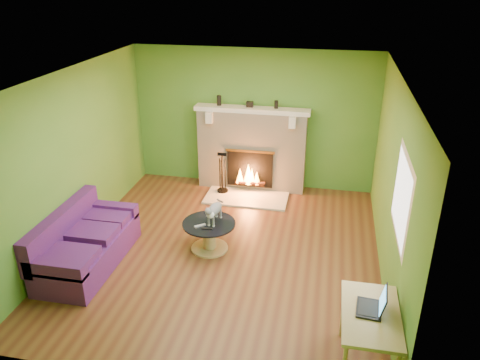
% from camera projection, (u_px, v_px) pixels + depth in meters
% --- Properties ---
extents(floor, '(5.00, 5.00, 0.00)m').
position_uv_depth(floor, '(224.00, 251.00, 6.98)').
color(floor, '#5A2D19').
rests_on(floor, ground).
extents(ceiling, '(5.00, 5.00, 0.00)m').
position_uv_depth(ceiling, '(221.00, 77.00, 5.91)').
color(ceiling, white).
rests_on(ceiling, wall_back).
extents(wall_back, '(5.00, 0.00, 5.00)m').
position_uv_depth(wall_back, '(254.00, 119.00, 8.68)').
color(wall_back, '#46822A').
rests_on(wall_back, floor).
extents(wall_front, '(5.00, 0.00, 5.00)m').
position_uv_depth(wall_front, '(159.00, 278.00, 4.21)').
color(wall_front, '#46822A').
rests_on(wall_front, floor).
extents(wall_left, '(0.00, 5.00, 5.00)m').
position_uv_depth(wall_left, '(74.00, 159.00, 6.85)').
color(wall_left, '#46822A').
rests_on(wall_left, floor).
extents(wall_right, '(0.00, 5.00, 5.00)m').
position_uv_depth(wall_right, '(392.00, 185.00, 6.04)').
color(wall_right, '#46822A').
rests_on(wall_right, floor).
extents(window_frame, '(0.00, 1.20, 1.20)m').
position_uv_depth(window_frame, '(402.00, 198.00, 5.14)').
color(window_frame, silver).
rests_on(window_frame, wall_right).
extents(window_pane, '(0.00, 1.06, 1.06)m').
position_uv_depth(window_pane, '(401.00, 197.00, 5.14)').
color(window_pane, white).
rests_on(window_pane, wall_right).
extents(fireplace, '(2.10, 0.46, 1.58)m').
position_uv_depth(fireplace, '(252.00, 149.00, 8.73)').
color(fireplace, beige).
rests_on(fireplace, floor).
extents(hearth, '(1.50, 0.75, 0.03)m').
position_uv_depth(hearth, '(246.00, 198.00, 8.58)').
color(hearth, beige).
rests_on(hearth, floor).
extents(mantel, '(2.10, 0.28, 0.08)m').
position_uv_depth(mantel, '(252.00, 110.00, 8.40)').
color(mantel, silver).
rests_on(mantel, fireplace).
extents(sofa, '(0.85, 1.78, 0.80)m').
position_uv_depth(sofa, '(84.00, 244.00, 6.58)').
color(sofa, '#4E1960').
rests_on(sofa, floor).
extents(coffee_table, '(0.79, 0.79, 0.45)m').
position_uv_depth(coffee_table, '(209.00, 234.00, 6.94)').
color(coffee_table, tan).
rests_on(coffee_table, floor).
extents(desk, '(0.57, 0.99, 0.73)m').
position_uv_depth(desk, '(370.00, 320.00, 4.67)').
color(desk, tan).
rests_on(desk, floor).
extents(cat, '(0.29, 0.58, 0.35)m').
position_uv_depth(cat, '(215.00, 211.00, 6.82)').
color(cat, slate).
rests_on(cat, coffee_table).
extents(remote_silver, '(0.16, 0.14, 0.02)m').
position_uv_depth(remote_silver, '(200.00, 226.00, 6.76)').
color(remote_silver, gray).
rests_on(remote_silver, coffee_table).
extents(remote_black, '(0.16, 0.05, 0.02)m').
position_uv_depth(remote_black, '(207.00, 229.00, 6.69)').
color(remote_black, black).
rests_on(remote_black, coffee_table).
extents(laptop, '(0.31, 0.35, 0.24)m').
position_uv_depth(laptop, '(370.00, 300.00, 4.63)').
color(laptop, black).
rests_on(laptop, desk).
extents(fire_tools, '(0.21, 0.21, 0.78)m').
position_uv_depth(fire_tools, '(222.00, 172.00, 8.64)').
color(fire_tools, black).
rests_on(fire_tools, hearth).
extents(mantel_vase_left, '(0.08, 0.08, 0.18)m').
position_uv_depth(mantel_vase_left, '(219.00, 100.00, 8.48)').
color(mantel_vase_left, black).
rests_on(mantel_vase_left, mantel).
extents(mantel_vase_right, '(0.07, 0.07, 0.14)m').
position_uv_depth(mantel_vase_right, '(276.00, 105.00, 8.30)').
color(mantel_vase_right, black).
rests_on(mantel_vase_right, mantel).
extents(mantel_box, '(0.12, 0.08, 0.10)m').
position_uv_depth(mantel_box, '(250.00, 104.00, 8.40)').
color(mantel_box, black).
rests_on(mantel_box, mantel).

